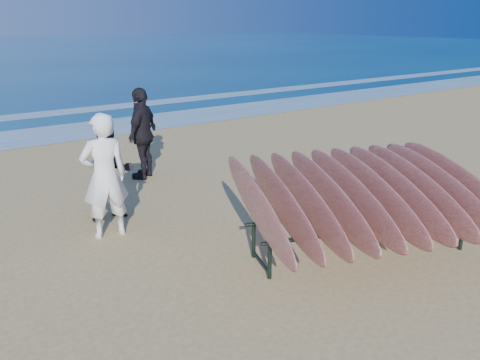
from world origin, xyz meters
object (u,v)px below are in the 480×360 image
(person_white, at_px, (104,176))
(person_dark_a, at_px, (111,174))
(person_dark_b, at_px, (143,133))
(surfboard_rack, at_px, (363,194))

(person_white, xyz_separation_m, person_dark_a, (0.34, 0.60, -0.18))
(person_dark_a, relative_size, person_dark_b, 0.83)
(person_dark_a, distance_m, person_dark_b, 2.35)
(person_dark_a, bearing_deg, surfboard_rack, -54.06)
(person_white, bearing_deg, person_dark_b, -119.91)
(surfboard_rack, relative_size, person_white, 2.04)
(surfboard_rack, relative_size, person_dark_a, 2.49)
(surfboard_rack, relative_size, person_dark_b, 2.07)
(person_white, distance_m, person_dark_a, 0.72)
(person_white, relative_size, person_dark_a, 1.22)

